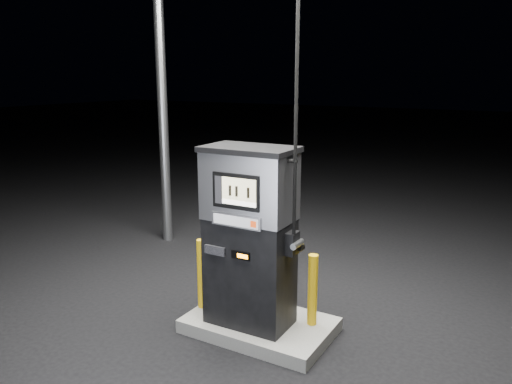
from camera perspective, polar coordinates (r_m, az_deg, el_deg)
The scene contains 5 objects.
ground at distance 5.86m, azimuth 0.41°, elevation -15.62°, with size 80.00×80.00×0.00m, color black.
pump_island at distance 5.83m, azimuth 0.41°, elevation -14.97°, with size 1.60×1.00×0.15m, color #61615C.
fuel_dispenser at distance 5.34m, azimuth -0.70°, elevation -4.98°, with size 1.08×0.60×4.07m.
bollard_left at distance 5.93m, azimuth -6.19°, elevation -9.26°, with size 0.11×0.11×0.83m, color #E3AB0C.
bollard_right at distance 5.55m, azimuth 6.48°, elevation -11.06°, with size 0.11×0.11×0.80m, color #E3AB0C.
Camera 1 is at (2.54, -4.46, 2.83)m, focal length 35.00 mm.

